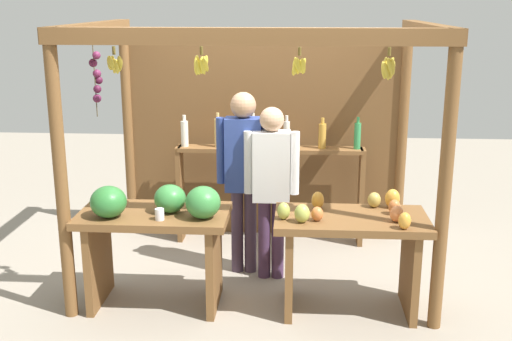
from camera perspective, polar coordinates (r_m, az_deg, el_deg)
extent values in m
plane|color=gray|center=(5.93, 0.12, -8.95)|extent=(12.00, 12.00, 0.00)
cylinder|color=brown|center=(4.95, -17.24, -0.79)|extent=(0.10, 0.10, 2.24)
cylinder|color=brown|center=(4.75, 16.71, -1.41)|extent=(0.10, 0.10, 2.24)
cylinder|color=brown|center=(6.74, -11.50, 3.69)|extent=(0.10, 0.10, 2.24)
cylinder|color=brown|center=(6.59, 13.12, 3.34)|extent=(0.10, 0.10, 2.24)
cube|color=brown|center=(4.46, -0.67, 12.04)|extent=(2.94, 0.12, 0.12)
cube|color=brown|center=(5.69, -14.61, 12.22)|extent=(0.12, 2.03, 0.12)
cube|color=brown|center=(5.52, 15.36, 12.10)|extent=(0.12, 2.03, 0.12)
cube|color=brown|center=(6.55, 0.68, 2.67)|extent=(2.84, 0.04, 2.01)
cylinder|color=brown|center=(4.59, 3.97, 10.71)|extent=(0.02, 0.02, 0.06)
ellipsoid|color=yellow|center=(4.60, 4.28, 9.35)|extent=(0.04, 0.07, 0.12)
ellipsoid|color=yellow|center=(4.63, 4.24, 9.45)|extent=(0.07, 0.06, 0.12)
ellipsoid|color=yellow|center=(4.64, 3.96, 9.35)|extent=(0.06, 0.04, 0.12)
ellipsoid|color=yellow|center=(4.63, 3.53, 9.24)|extent=(0.06, 0.06, 0.12)
ellipsoid|color=yellow|center=(4.60, 3.56, 9.35)|extent=(0.04, 0.07, 0.12)
ellipsoid|color=yellow|center=(4.58, 3.75, 9.54)|extent=(0.07, 0.07, 0.12)
ellipsoid|color=yellow|center=(4.58, 3.92, 9.49)|extent=(0.07, 0.04, 0.12)
ellipsoid|color=yellow|center=(4.58, 4.27, 9.42)|extent=(0.05, 0.05, 0.12)
cylinder|color=brown|center=(4.66, 11.98, 10.50)|extent=(0.02, 0.02, 0.06)
ellipsoid|color=gold|center=(4.68, 12.16, 8.88)|extent=(0.04, 0.06, 0.14)
ellipsoid|color=gold|center=(4.71, 12.19, 8.88)|extent=(0.06, 0.06, 0.14)
ellipsoid|color=gold|center=(4.71, 11.96, 9.26)|extent=(0.09, 0.05, 0.14)
ellipsoid|color=gold|center=(4.70, 11.70, 9.02)|extent=(0.07, 0.05, 0.14)
ellipsoid|color=gold|center=(4.68, 11.61, 9.23)|extent=(0.05, 0.07, 0.14)
ellipsoid|color=gold|center=(4.66, 11.48, 8.90)|extent=(0.05, 0.08, 0.14)
ellipsoid|color=gold|center=(4.65, 11.71, 8.81)|extent=(0.07, 0.06, 0.14)
ellipsoid|color=gold|center=(4.64, 12.03, 9.15)|extent=(0.07, 0.04, 0.14)
ellipsoid|color=gold|center=(4.66, 12.24, 9.18)|extent=(0.06, 0.07, 0.14)
cylinder|color=brown|center=(4.66, -4.96, 10.76)|extent=(0.02, 0.02, 0.06)
ellipsoid|color=yellow|center=(4.66, -4.66, 9.60)|extent=(0.04, 0.06, 0.12)
ellipsoid|color=yellow|center=(4.68, -4.59, 9.70)|extent=(0.06, 0.06, 0.12)
ellipsoid|color=yellow|center=(4.70, -4.82, 9.34)|extent=(0.06, 0.04, 0.12)
ellipsoid|color=yellow|center=(4.69, -5.04, 9.59)|extent=(0.07, 0.05, 0.12)
ellipsoid|color=yellow|center=(4.68, -5.41, 9.69)|extent=(0.04, 0.06, 0.12)
ellipsoid|color=yellow|center=(4.67, -5.40, 9.25)|extent=(0.04, 0.06, 0.12)
ellipsoid|color=yellow|center=(4.64, -5.26, 9.30)|extent=(0.06, 0.05, 0.12)
ellipsoid|color=yellow|center=(4.63, -4.86, 9.31)|extent=(0.06, 0.04, 0.12)
ellipsoid|color=yellow|center=(4.64, -4.60, 9.51)|extent=(0.06, 0.07, 0.12)
cylinder|color=brown|center=(4.77, -12.74, 10.55)|extent=(0.02, 0.02, 0.06)
ellipsoid|color=gold|center=(4.77, -12.22, 9.54)|extent=(0.04, 0.07, 0.11)
ellipsoid|color=gold|center=(4.80, -12.20, 9.28)|extent=(0.07, 0.06, 0.12)
ellipsoid|color=gold|center=(4.81, -12.62, 9.19)|extent=(0.05, 0.04, 0.11)
ellipsoid|color=gold|center=(4.79, -12.87, 9.48)|extent=(0.04, 0.05, 0.11)
ellipsoid|color=gold|center=(4.77, -13.10, 9.46)|extent=(0.05, 0.06, 0.12)
ellipsoid|color=gold|center=(4.74, -12.94, 9.47)|extent=(0.06, 0.04, 0.11)
ellipsoid|color=gold|center=(4.76, -12.53, 9.16)|extent=(0.05, 0.05, 0.11)
cylinder|color=#4C422D|center=(5.02, -14.36, 7.84)|extent=(0.01, 0.01, 0.55)
sphere|color=#601E42|center=(4.99, -14.24, 10.06)|extent=(0.06, 0.06, 0.06)
sphere|color=#47142D|center=(5.02, -14.53, 9.40)|extent=(0.06, 0.06, 0.06)
sphere|color=#601E42|center=(5.02, -14.20, 8.50)|extent=(0.06, 0.06, 0.06)
sphere|color=#47142D|center=(5.03, -14.04, 7.93)|extent=(0.06, 0.06, 0.06)
sphere|color=#47142D|center=(5.00, -14.16, 7.15)|extent=(0.06, 0.06, 0.06)
sphere|color=#511938|center=(5.01, -14.18, 6.34)|extent=(0.06, 0.06, 0.06)
cube|color=brown|center=(5.09, -9.22, -4.05)|extent=(1.19, 0.64, 0.06)
cube|color=brown|center=(5.36, -14.07, -7.88)|extent=(0.06, 0.58, 0.73)
cube|color=brown|center=(5.15, -3.80, -8.38)|extent=(0.06, 0.58, 0.73)
ellipsoid|color=#2D7533|center=(5.00, -13.21, -2.78)|extent=(0.28, 0.28, 0.25)
ellipsoid|color=#38843D|center=(4.86, -4.81, -2.89)|extent=(0.36, 0.36, 0.25)
ellipsoid|color=#38843D|center=(5.03, -7.78, -2.52)|extent=(0.34, 0.34, 0.23)
cylinder|color=white|center=(4.88, -8.71, -3.94)|extent=(0.07, 0.07, 0.09)
cube|color=brown|center=(4.98, 8.61, -4.45)|extent=(1.19, 0.64, 0.06)
cube|color=brown|center=(5.11, 3.04, -8.57)|extent=(0.06, 0.58, 0.73)
cube|color=brown|center=(5.19, 13.75, -8.62)|extent=(0.06, 0.58, 0.73)
ellipsoid|color=gold|center=(4.76, 13.29, -4.45)|extent=(0.13, 0.13, 0.13)
ellipsoid|color=gold|center=(5.22, 12.24, -2.48)|extent=(0.14, 0.14, 0.16)
ellipsoid|color=gold|center=(5.11, 5.61, -2.69)|extent=(0.14, 0.14, 0.14)
ellipsoid|color=#A8B24C|center=(4.78, 4.19, -3.89)|extent=(0.17, 0.17, 0.14)
ellipsoid|color=#B79E47|center=(5.20, 10.64, -2.63)|extent=(0.12, 0.12, 0.13)
ellipsoid|color=#E07F47|center=(4.90, 12.61, -3.84)|extent=(0.15, 0.15, 0.13)
ellipsoid|color=#A8B24C|center=(4.84, 2.51, -3.67)|extent=(0.12, 0.12, 0.13)
ellipsoid|color=#CC7038|center=(5.06, 12.41, -3.25)|extent=(0.12, 0.12, 0.12)
ellipsoid|color=#CC7038|center=(4.83, 5.56, -3.92)|extent=(0.13, 0.13, 0.11)
cube|color=brown|center=(6.53, -6.87, -2.08)|extent=(0.05, 0.20, 1.00)
cube|color=brown|center=(6.46, 9.47, -2.39)|extent=(0.05, 0.20, 1.00)
cube|color=brown|center=(6.30, 1.28, 1.91)|extent=(1.85, 0.22, 0.04)
cylinder|color=silver|center=(6.36, -6.48, 3.33)|extent=(0.07, 0.07, 0.26)
cylinder|color=silver|center=(6.33, -6.52, 4.74)|extent=(0.03, 0.03, 0.06)
cylinder|color=#D8B266|center=(6.31, -3.46, 3.42)|extent=(0.07, 0.07, 0.29)
cylinder|color=#D8B266|center=(6.28, -3.49, 4.97)|extent=(0.03, 0.03, 0.06)
cylinder|color=silver|center=(6.28, -0.24, 3.39)|extent=(0.06, 0.06, 0.29)
cylinder|color=silver|center=(6.24, -0.25, 4.96)|extent=(0.03, 0.03, 0.06)
cylinder|color=silver|center=(6.26, 2.78, 3.25)|extent=(0.06, 0.06, 0.27)
cylinder|color=silver|center=(6.23, 2.80, 4.72)|extent=(0.03, 0.03, 0.06)
cylinder|color=gold|center=(6.27, 6.01, 3.11)|extent=(0.08, 0.08, 0.25)
cylinder|color=gold|center=(6.24, 6.05, 4.49)|extent=(0.03, 0.03, 0.06)
cylinder|color=#338C4C|center=(6.29, 9.16, 3.10)|extent=(0.07, 0.07, 0.26)
cylinder|color=#338C4C|center=(6.26, 9.22, 4.53)|extent=(0.03, 0.03, 0.06)
cylinder|color=#433244|center=(5.77, -1.70, -5.48)|extent=(0.11, 0.11, 0.78)
cylinder|color=#433244|center=(5.76, -0.51, -5.51)|extent=(0.11, 0.11, 0.78)
cube|color=#2D428C|center=(5.55, -1.14, 1.45)|extent=(0.32, 0.19, 0.66)
cylinder|color=#2D428C|center=(5.57, -3.20, 1.81)|extent=(0.08, 0.08, 0.59)
cylinder|color=#2D428C|center=(5.53, 0.92, 1.75)|extent=(0.08, 0.08, 0.59)
sphere|color=tan|center=(5.47, -1.17, 5.94)|extent=(0.22, 0.22, 0.22)
cylinder|color=#482E4D|center=(5.66, 0.76, -6.19)|extent=(0.11, 0.11, 0.73)
cylinder|color=#482E4D|center=(5.65, 1.98, -6.22)|extent=(0.11, 0.11, 0.73)
cube|color=white|center=(5.45, 1.41, 0.39)|extent=(0.32, 0.19, 0.61)
cylinder|color=white|center=(5.45, -0.69, 0.73)|extent=(0.08, 0.08, 0.55)
cylinder|color=white|center=(5.43, 3.52, 0.66)|extent=(0.08, 0.08, 0.55)
sphere|color=tan|center=(5.36, 1.44, 4.66)|extent=(0.21, 0.21, 0.21)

